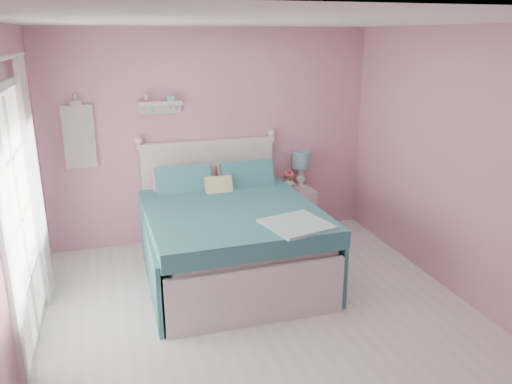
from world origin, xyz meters
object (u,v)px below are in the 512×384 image
nightstand (296,211)px  table_lamp (301,162)px  teacup (295,189)px  bed (229,237)px  vase (289,183)px

nightstand → table_lamp: size_ratio=1.26×
nightstand → teacup: 0.36m
bed → table_lamp: bearing=37.5°
teacup → table_lamp: bearing=54.6°
table_lamp → teacup: (-0.15, -0.21, -0.29)m
table_lamp → vase: bearing=-161.0°
nightstand → vase: 0.39m
nightstand → table_lamp: table_lamp is taller
nightstand → table_lamp: (0.08, 0.10, 0.63)m
vase → teacup: size_ratio=1.44×
vase → teacup: vase is taller
vase → nightstand: bearing=-23.7°
nightstand → teacup: size_ratio=5.30×
bed → teacup: bearing=34.5°
teacup → bed: bearing=-143.9°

